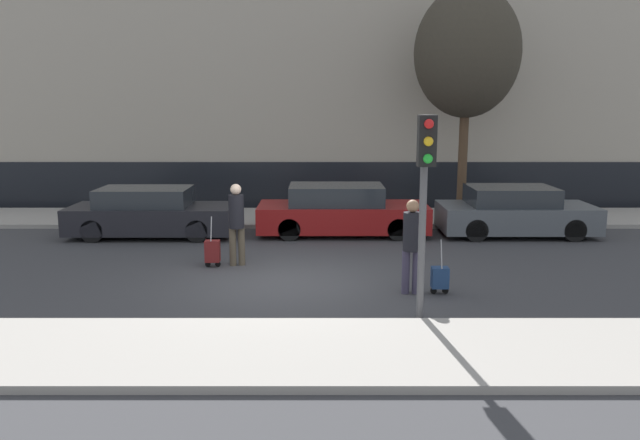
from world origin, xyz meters
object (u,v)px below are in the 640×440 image
object	(u,v)px
trolley_left	(215,251)
trolley_right	(443,278)
parked_car_2	(518,212)
bare_tree_near_crossing	(470,53)
pedestrian_right	(415,241)
traffic_light	(428,176)
parked_car_0	(153,213)
pedestrian_left	(239,219)
parked_car_1	(344,211)

from	to	relation	value
trolley_left	trolley_right	xyz separation A→B (m)	(4.66, -2.00, -0.04)
parked_car_2	trolley_left	size ratio (longest dim) A/B	3.65
trolley_right	bare_tree_near_crossing	world-z (taller)	bare_tree_near_crossing
pedestrian_right	bare_tree_near_crossing	xyz separation A→B (m)	(2.66, 7.73, 4.02)
parked_car_2	traffic_light	world-z (taller)	traffic_light
parked_car_0	pedestrian_right	world-z (taller)	pedestrian_right
parked_car_2	trolley_right	world-z (taller)	parked_car_2
pedestrian_left	trolley_right	xyz separation A→B (m)	(4.13, -2.14, -0.74)
parked_car_0	bare_tree_near_crossing	xyz separation A→B (m)	(9.02, 2.49, 4.42)
parked_car_2	pedestrian_left	size ratio (longest dim) A/B	2.26
parked_car_2	trolley_right	distance (m)	6.25
parked_car_0	parked_car_2	bearing A→B (deg)	0.95
trolley_left	bare_tree_near_crossing	xyz separation A→B (m)	(6.78, 5.76, 4.70)
parked_car_1	traffic_light	xyz separation A→B (m)	(1.09, -7.10, 1.79)
parked_car_2	trolley_right	size ratio (longest dim) A/B	3.92
trolley_left	pedestrian_left	bearing A→B (deg)	15.31
pedestrian_left	bare_tree_near_crossing	xyz separation A→B (m)	(6.25, 5.61, 4.00)
parked_car_1	trolley_left	size ratio (longest dim) A/B	4.08
parked_car_0	pedestrian_right	xyz separation A→B (m)	(6.35, -5.25, 0.41)
parked_car_1	trolley_right	world-z (taller)	parked_car_1
parked_car_0	pedestrian_right	distance (m)	8.25
parked_car_2	bare_tree_near_crossing	size ratio (longest dim) A/B	0.60
parked_car_1	pedestrian_right	distance (m)	5.63
parked_car_0	parked_car_2	distance (m)	9.98
pedestrian_left	trolley_left	distance (m)	0.89
parked_car_0	bare_tree_near_crossing	size ratio (longest dim) A/B	0.64
parked_car_1	pedestrian_right	size ratio (longest dim) A/B	2.56
trolley_left	pedestrian_right	xyz separation A→B (m)	(4.11, -1.97, 0.68)
pedestrian_left	parked_car_1	bearing A→B (deg)	38.95
pedestrian_right	parked_car_2	bearing A→B (deg)	-121.60
parked_car_0	pedestrian_right	size ratio (longest dim) A/B	2.43
trolley_left	traffic_light	xyz separation A→B (m)	(4.05, -3.57, 2.08)
trolley_right	bare_tree_near_crossing	xyz separation A→B (m)	(2.12, 7.76, 4.74)
traffic_light	trolley_right	bearing A→B (deg)	68.87
pedestrian_right	traffic_light	bearing A→B (deg)	90.06
pedestrian_left	trolley_right	bearing A→B (deg)	-42.64
parked_car_0	traffic_light	size ratio (longest dim) A/B	1.30
parked_car_1	trolley_right	xyz separation A→B (m)	(1.70, -5.52, -0.33)
trolley_right	trolley_left	bearing A→B (deg)	156.82
parked_car_0	parked_car_1	distance (m)	5.21
traffic_light	bare_tree_near_crossing	size ratio (longest dim) A/B	0.49
pedestrian_left	parked_car_2	bearing A→B (deg)	9.30
pedestrian_right	bare_tree_near_crossing	size ratio (longest dim) A/B	0.26
trolley_right	traffic_light	world-z (taller)	traffic_light
pedestrian_left	pedestrian_right	bearing A→B (deg)	-45.86
parked_car_0	parked_car_1	xyz separation A→B (m)	(5.20, 0.25, 0.02)
parked_car_1	pedestrian_left	world-z (taller)	pedestrian_left
parked_car_0	traffic_light	distance (m)	9.47
parked_car_1	pedestrian_left	xyz separation A→B (m)	(-2.44, -3.38, 0.41)
parked_car_1	pedestrian_left	bearing A→B (deg)	-125.80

